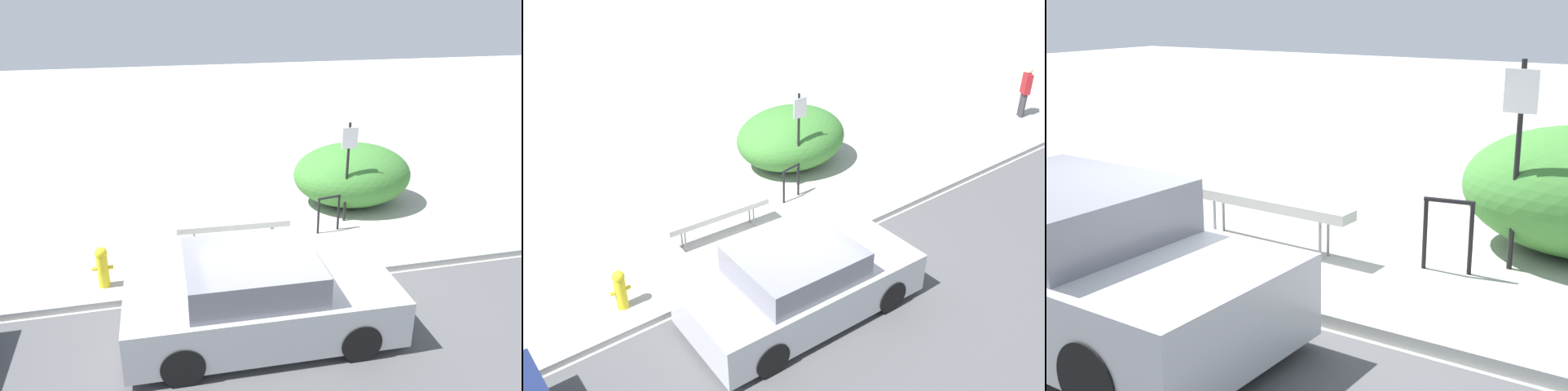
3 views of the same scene
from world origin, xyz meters
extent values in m
plane|color=#ADAAA3|center=(0.00, 0.00, 0.00)|extent=(60.00, 60.00, 0.00)
cube|color=#B7B7B2|center=(0.00, 0.00, 0.07)|extent=(60.00, 0.20, 0.13)
cylinder|color=gray|center=(-1.27, 1.47, 0.24)|extent=(0.04, 0.04, 0.47)
cylinder|color=gray|center=(0.33, 1.41, 0.24)|extent=(0.04, 0.04, 0.47)
cylinder|color=gray|center=(-1.26, 1.64, 0.24)|extent=(0.04, 0.04, 0.47)
cylinder|color=gray|center=(0.33, 1.57, 0.24)|extent=(0.04, 0.04, 0.47)
cube|color=#B2B2AD|center=(-0.47, 1.52, 0.53)|extent=(2.29, 0.40, 0.13)
cylinder|color=black|center=(1.44, 1.80, 0.40)|extent=(0.05, 0.05, 0.80)
cylinder|color=black|center=(1.93, 1.89, 0.40)|extent=(0.05, 0.05, 0.80)
cylinder|color=black|center=(1.68, 1.84, 0.80)|extent=(0.55, 0.15, 0.05)
cylinder|color=black|center=(2.24, 2.30, 1.15)|extent=(0.06, 0.06, 2.30)
cube|color=white|center=(2.24, 2.26, 1.97)|extent=(0.36, 0.02, 0.46)
cylinder|color=gold|center=(-2.98, 0.65, 0.30)|extent=(0.20, 0.20, 0.60)
sphere|color=gold|center=(-2.98, 0.65, 0.66)|extent=(0.22, 0.22, 0.22)
cylinder|color=gold|center=(-3.12, 0.65, 0.36)|extent=(0.08, 0.07, 0.07)
cylinder|color=gold|center=(-2.84, 0.65, 0.36)|extent=(0.08, 0.07, 0.07)
cylinder|color=black|center=(0.71, -0.51, 0.30)|extent=(0.60, 0.20, 0.60)
cylinder|color=black|center=(0.66, -2.21, 0.30)|extent=(0.60, 0.20, 0.60)
cylinder|color=black|center=(-1.78, -0.44, 0.30)|extent=(0.60, 0.20, 0.60)
cube|color=#B7B7BC|center=(-0.56, -1.32, 0.50)|extent=(4.06, 1.96, 0.72)
cube|color=slate|center=(-0.72, -1.32, 1.09)|extent=(1.97, 1.71, 0.51)
camera|label=1|loc=(-2.05, -7.63, 4.89)|focal=35.00mm
camera|label=2|loc=(-5.51, -7.30, 6.72)|focal=40.00mm
camera|label=3|loc=(4.40, -5.30, 2.88)|focal=50.00mm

